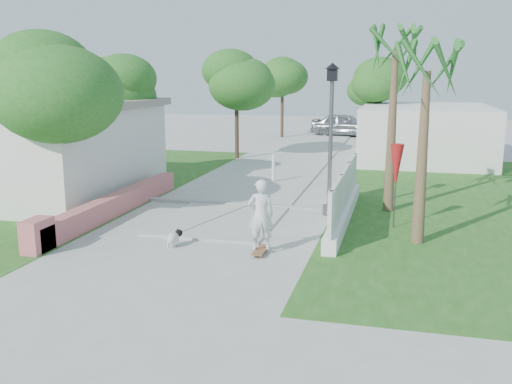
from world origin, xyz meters
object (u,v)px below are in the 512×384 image
(patio_umbrella, at_px, (396,167))
(dog, at_px, (174,238))
(parked_car, at_px, (345,125))
(skateboarder, at_px, (242,217))
(bollard, at_px, (273,168))
(street_lamp, at_px, (331,134))

(patio_umbrella, height_order, dog, patio_umbrella)
(parked_car, bearing_deg, skateboarder, -171.55)
(patio_umbrella, relative_size, dog, 3.95)
(bollard, xyz_separation_m, dog, (-0.56, -8.60, -0.36))
(street_lamp, height_order, patio_umbrella, street_lamp)
(patio_umbrella, bearing_deg, parked_car, 98.86)
(bollard, height_order, skateboarder, skateboarder)
(skateboarder, relative_size, parked_car, 0.57)
(street_lamp, height_order, parked_car, street_lamp)
(street_lamp, bearing_deg, bollard, 120.96)
(street_lamp, height_order, dog, street_lamp)
(bollard, bearing_deg, parked_car, 86.75)
(bollard, relative_size, skateboarder, 0.43)
(street_lamp, height_order, bollard, street_lamp)
(bollard, distance_m, dog, 8.63)
(bollard, bearing_deg, skateboarder, -82.33)
(skateboarder, distance_m, parked_car, 26.19)
(street_lamp, distance_m, parked_car, 22.23)
(street_lamp, bearing_deg, dog, -128.42)
(street_lamp, bearing_deg, parked_car, 94.40)
(street_lamp, height_order, skateboarder, street_lamp)
(bollard, xyz_separation_m, patio_umbrella, (4.60, -5.50, 1.10))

